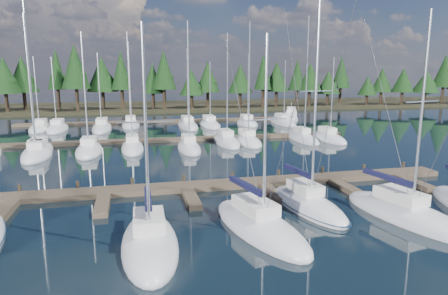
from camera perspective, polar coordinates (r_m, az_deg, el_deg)
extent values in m
plane|color=black|center=(42.70, -7.66, -1.40)|extent=(260.00, 260.00, 0.00)
cube|color=black|center=(102.01, -10.97, 5.77)|extent=(220.00, 30.00, 0.60)
cube|color=brown|center=(31.09, -5.51, -5.63)|extent=(44.00, 2.00, 0.40)
cube|color=brown|center=(29.15, -28.96, -8.11)|extent=(0.90, 4.00, 0.40)
cube|color=brown|center=(28.07, -17.00, -7.89)|extent=(0.90, 4.00, 0.40)
cube|color=brown|center=(28.25, -4.68, -7.32)|extent=(0.90, 4.00, 0.40)
cube|color=brown|center=(29.67, 6.93, -6.47)|extent=(0.90, 4.00, 0.40)
cube|color=brown|center=(32.16, 17.08, -5.51)|extent=(0.90, 4.00, 0.40)
cube|color=brown|center=(35.50, 25.51, -4.57)|extent=(0.90, 4.00, 0.40)
cylinder|color=#31281B|center=(32.77, -27.14, -5.48)|extent=(0.26, 0.26, 0.90)
cylinder|color=#31281B|center=(32.01, -20.16, -5.31)|extent=(0.26, 0.26, 0.90)
cylinder|color=#31281B|center=(31.74, -12.96, -5.04)|extent=(0.26, 0.26, 0.90)
cylinder|color=#31281B|center=(31.97, -5.75, -4.70)|extent=(0.26, 0.26, 0.90)
cylinder|color=#31281B|center=(32.69, 1.23, -4.30)|extent=(0.26, 0.26, 0.90)
cylinder|color=#31281B|center=(33.88, 7.82, -3.86)|extent=(0.26, 0.26, 0.90)
cylinder|color=#31281B|center=(35.47, 13.88, -3.40)|extent=(0.26, 0.26, 0.90)
cylinder|color=#31281B|center=(37.43, 19.35, -2.96)|extent=(0.26, 0.26, 0.90)
cylinder|color=#31281B|center=(39.70, 24.24, -2.55)|extent=(0.26, 0.26, 0.90)
cube|color=brown|center=(52.45, -8.73, 1.08)|extent=(50.00, 1.80, 0.40)
cube|color=brown|center=(72.21, -9.99, 3.69)|extent=(46.00, 1.80, 0.40)
ellipsoid|color=silver|center=(21.51, -10.54, -13.61)|extent=(3.08, 8.49, 1.90)
cube|color=silver|center=(21.44, -10.68, -10.22)|extent=(1.65, 2.73, 0.70)
cylinder|color=silver|center=(19.40, -11.11, 2.10)|extent=(0.16, 0.16, 10.21)
cylinder|color=silver|center=(22.14, -10.81, -7.48)|extent=(0.20, 3.71, 0.12)
cube|color=black|center=(22.10, -10.83, -7.11)|extent=(0.43, 3.55, 0.30)
cylinder|color=silver|center=(19.33, -11.17, 3.59)|extent=(2.60, 0.13, 0.07)
cylinder|color=#3F3F44|center=(17.64, -11.00, 0.75)|extent=(0.11, 3.65, 10.52)
cylinder|color=#3F3F44|center=(21.64, -11.20, 2.58)|extent=(0.13, 4.49, 10.53)
ellipsoid|color=silver|center=(23.41, 5.03, -11.38)|extent=(4.86, 9.74, 1.90)
cube|color=silver|center=(23.36, 4.50, -8.27)|extent=(2.21, 3.26, 0.70)
cylinder|color=silver|center=(21.49, 5.92, 2.67)|extent=(0.19, 0.19, 9.91)
cylinder|color=silver|center=(24.06, 3.19, -5.81)|extent=(0.99, 4.04, 0.12)
cube|color=black|center=(24.02, 3.19, -5.47)|extent=(1.18, 3.90, 0.30)
cylinder|color=silver|center=(21.43, 5.94, 3.98)|extent=(2.59, 0.63, 0.07)
cylinder|color=#3F3F44|center=(19.85, 8.92, 1.48)|extent=(0.89, 3.95, 10.22)
cylinder|color=#3F3F44|center=(23.64, 2.79, 3.09)|extent=(1.09, 4.86, 10.22)
ellipsoid|color=silver|center=(27.36, 11.86, -8.25)|extent=(3.65, 8.31, 1.90)
cube|color=silver|center=(27.32, 11.50, -5.62)|extent=(1.75, 2.74, 0.70)
cylinder|color=silver|center=(25.62, 12.96, 6.47)|extent=(0.18, 0.18, 12.32)
cylinder|color=silver|center=(27.90, 10.50, -3.63)|extent=(0.60, 3.52, 0.12)
cube|color=black|center=(27.87, 10.51, -3.33)|extent=(0.81, 3.39, 0.30)
cylinder|color=silver|center=(25.58, 13.02, 7.85)|extent=(2.31, 0.39, 0.07)
cylinder|color=#3F3F44|center=(24.22, 15.22, 5.78)|extent=(0.50, 3.46, 12.62)
cylinder|color=#3F3F44|center=(27.42, 10.46, 6.53)|extent=(0.61, 4.25, 12.63)
ellipsoid|color=#0B1E37|center=(27.33, 11.87, -8.11)|extent=(3.79, 8.65, 0.18)
ellipsoid|color=silver|center=(27.47, 24.47, -8.94)|extent=(4.76, 9.94, 1.90)
cube|color=silver|center=(27.40, 23.91, -6.30)|extent=(2.18, 3.31, 0.70)
cylinder|color=silver|center=(25.81, 26.40, 4.62)|extent=(0.19, 0.19, 11.39)
cylinder|color=silver|center=(27.94, 22.28, -4.26)|extent=(0.95, 4.14, 0.12)
cube|color=black|center=(27.90, 22.30, -3.96)|extent=(1.14, 4.00, 0.30)
cylinder|color=silver|center=(25.76, 26.51, 5.88)|extent=(2.59, 0.59, 0.07)
cylinder|color=#3F3F44|center=(27.48, 22.30, 4.94)|extent=(1.04, 4.99, 11.70)
ellipsoid|color=silver|center=(46.71, -25.15, -1.10)|extent=(2.77, 7.57, 1.90)
cube|color=silver|center=(46.86, -25.17, 0.43)|extent=(1.52, 2.42, 0.70)
cylinder|color=silver|center=(45.51, -26.03, 8.29)|extent=(0.16, 0.16, 13.63)
ellipsoid|color=silver|center=(48.49, -25.06, -0.69)|extent=(2.76, 9.43, 1.90)
cube|color=silver|center=(48.74, -25.06, 0.80)|extent=(1.52, 3.02, 0.70)
cylinder|color=silver|center=(47.22, -26.01, 9.30)|extent=(0.16, 0.16, 15.20)
ellipsoid|color=silver|center=(47.08, -18.71, -0.55)|extent=(2.82, 8.39, 1.90)
cube|color=silver|center=(47.28, -18.75, 0.97)|extent=(1.55, 2.69, 0.70)
cylinder|color=silver|center=(45.86, -19.29, 7.80)|extent=(0.16, 0.16, 12.06)
ellipsoid|color=silver|center=(47.39, -12.92, -0.18)|extent=(2.52, 8.12, 1.90)
cube|color=silver|center=(47.58, -12.99, 1.33)|extent=(1.38, 2.60, 0.70)
cylinder|color=silver|center=(46.22, -13.26, 7.57)|extent=(0.16, 0.16, 11.16)
ellipsoid|color=silver|center=(46.47, -5.01, -0.16)|extent=(2.46, 8.15, 1.90)
cube|color=silver|center=(46.66, -5.11, 1.38)|extent=(1.35, 2.61, 0.70)
cylinder|color=silver|center=(45.24, -5.10, 9.17)|extent=(0.16, 0.16, 13.39)
ellipsoid|color=silver|center=(50.41, 0.34, 0.75)|extent=(2.69, 9.05, 1.90)
cube|color=silver|center=(50.65, 0.22, 2.17)|extent=(1.48, 2.89, 0.70)
cylinder|color=silver|center=(49.22, 0.47, 8.82)|extent=(0.16, 0.16, 12.50)
ellipsoid|color=silver|center=(50.66, 3.38, 0.78)|extent=(2.81, 8.03, 1.90)
cube|color=silver|center=(50.84, 3.27, 2.19)|extent=(1.55, 2.57, 0.70)
cylinder|color=silver|center=(49.51, 3.62, 9.59)|extent=(0.16, 0.16, 13.84)
ellipsoid|color=silver|center=(53.53, 11.21, 1.14)|extent=(2.43, 8.33, 1.90)
cube|color=silver|center=(53.72, 11.07, 2.47)|extent=(1.34, 2.66, 0.70)
cylinder|color=silver|center=(52.42, 11.73, 9.93)|extent=(0.16, 0.16, 14.71)
ellipsoid|color=silver|center=(54.61, 14.70, 1.18)|extent=(2.60, 8.34, 1.90)
cube|color=silver|center=(54.79, 14.56, 2.48)|extent=(1.43, 2.67, 0.70)
cylinder|color=silver|center=(53.61, 15.20, 7.11)|extent=(0.16, 0.16, 9.69)
ellipsoid|color=silver|center=(67.96, -24.78, 2.37)|extent=(2.89, 8.44, 1.90)
cube|color=silver|center=(68.23, -24.79, 3.42)|extent=(1.59, 2.70, 0.70)
cylinder|color=silver|center=(67.04, -25.26, 7.33)|extent=(0.16, 0.16, 10.13)
ellipsoid|color=silver|center=(66.70, -22.70, 2.39)|extent=(2.92, 9.32, 1.90)
cube|color=silver|center=(67.01, -22.71, 3.46)|extent=(1.61, 2.98, 0.70)
cylinder|color=silver|center=(65.72, -23.14, 7.43)|extent=(0.16, 0.16, 10.11)
ellipsoid|color=silver|center=(65.45, -17.05, 2.61)|extent=(2.89, 11.43, 1.90)
cube|color=silver|center=(65.87, -17.08, 3.71)|extent=(1.59, 3.66, 0.70)
cylinder|color=silver|center=(64.34, -17.39, 8.03)|extent=(0.16, 0.16, 10.74)
ellipsoid|color=silver|center=(67.92, -13.16, 3.09)|extent=(2.88, 9.45, 1.90)
cube|color=silver|center=(68.25, -13.21, 4.14)|extent=(1.58, 3.03, 0.70)
cylinder|color=silver|center=(66.88, -13.46, 9.75)|extent=(0.16, 0.16, 14.11)
ellipsoid|color=silver|center=(66.00, -5.20, 3.11)|extent=(2.90, 11.38, 1.90)
cube|color=silver|center=(66.41, -5.28, 4.20)|extent=(1.59, 3.64, 0.70)
cylinder|color=silver|center=(64.88, -5.23, 8.84)|extent=(0.16, 0.16, 11.52)
ellipsoid|color=silver|center=(66.69, -2.06, 3.23)|extent=(2.99, 10.08, 1.90)
cube|color=silver|center=(67.04, -2.15, 4.30)|extent=(1.64, 3.22, 0.70)
cylinder|color=silver|center=(65.69, -2.01, 8.01)|extent=(0.16, 0.16, 9.48)
ellipsoid|color=silver|center=(68.33, 3.32, 3.40)|extent=(2.99, 7.57, 1.90)
cube|color=silver|center=(68.54, 3.24, 4.43)|extent=(1.64, 2.42, 0.70)
cylinder|color=silver|center=(67.44, 3.47, 8.63)|extent=(0.16, 0.16, 10.80)
ellipsoid|color=silver|center=(70.07, 8.38, 3.49)|extent=(2.75, 10.29, 1.90)
cube|color=silver|center=(70.40, 8.25, 4.51)|extent=(1.51, 3.29, 0.70)
cylinder|color=silver|center=(69.10, 8.67, 8.17)|extent=(0.16, 0.16, 9.80)
ellipsoid|color=silver|center=(75.79, 9.54, 3.96)|extent=(5.53, 8.53, 1.62)
cube|color=silver|center=(75.68, 9.56, 4.77)|extent=(3.54, 4.90, 1.08)
cube|color=silver|center=(75.18, 9.59, 5.42)|extent=(2.44, 3.19, 0.81)
cylinder|color=silver|center=(76.35, 9.59, 5.91)|extent=(0.10, 0.10, 1.44)
cylinder|color=black|center=(95.41, -28.61, 5.65)|extent=(0.70, 0.70, 3.86)
cone|color=black|center=(95.20, -28.92, 9.05)|extent=(6.31, 6.31, 7.50)
ellipsoid|color=black|center=(95.10, -28.53, 8.05)|extent=(3.79, 3.79, 3.79)
cylinder|color=black|center=(97.76, -26.58, 5.94)|extent=(0.70, 0.70, 3.93)
cone|color=black|center=(97.55, -26.87, 9.32)|extent=(6.44, 6.44, 7.64)
ellipsoid|color=black|center=(97.47, -26.49, 8.32)|extent=(3.86, 3.86, 3.86)
cylinder|color=black|center=(95.53, -22.54, 6.35)|extent=(0.70, 0.70, 4.51)
cone|color=black|center=(95.34, -22.83, 10.32)|extent=(4.00, 4.00, 8.77)
ellipsoid|color=black|center=(95.27, -22.44, 9.14)|extent=(2.40, 2.40, 2.40)
cylinder|color=black|center=(91.25, -20.23, 6.41)|extent=(0.70, 0.70, 4.77)
cone|color=black|center=(91.06, -20.52, 10.82)|extent=(5.93, 5.93, 9.28)
ellipsoid|color=black|center=(91.00, -20.11, 9.51)|extent=(3.56, 3.56, 3.56)
cylinder|color=black|center=(94.37, -16.85, 6.48)|extent=(0.70, 0.70, 3.93)
cone|color=black|center=(94.16, -17.05, 10.00)|extent=(6.89, 6.89, 7.64)
ellipsoid|color=black|center=(94.16, -16.68, 8.95)|extent=(4.13, 4.13, 4.13)
cylinder|color=black|center=(92.71, -14.31, 6.67)|extent=(0.70, 0.70, 4.35)
cone|color=black|center=(92.50, -14.49, 10.63)|extent=(4.60, 4.60, 8.45)
ellipsoid|color=black|center=(92.51, -14.12, 9.45)|extent=(2.76, 2.76, 2.76)
cylinder|color=black|center=(92.80, -10.07, 6.57)|extent=(0.70, 0.70, 3.47)
cone|color=black|center=(92.58, -10.17, 9.73)|extent=(4.72, 4.72, 6.75)
ellipsoid|color=black|center=(92.64, -9.83, 8.78)|extent=(2.83, 2.83, 2.83)
cylinder|color=black|center=(91.56, -8.50, 6.86)|extent=(0.70, 0.70, 4.41)
cone|color=black|center=(91.35, -8.61, 10.92)|extent=(5.45, 5.45, 8.57)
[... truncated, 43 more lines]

